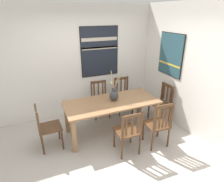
% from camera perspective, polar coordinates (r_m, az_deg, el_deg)
% --- Properties ---
extents(ground_plane, '(6.40, 6.40, 0.03)m').
position_cam_1_polar(ground_plane, '(3.85, 0.09, -17.78)').
color(ground_plane, '#B2A89E').
extents(wall_back, '(6.40, 0.12, 2.70)m').
position_cam_1_polar(wall_back, '(4.84, -8.72, 8.81)').
color(wall_back, silver).
rests_on(wall_back, ground_plane).
extents(wall_side, '(0.12, 6.40, 2.70)m').
position_cam_1_polar(wall_side, '(4.20, 24.20, 4.98)').
color(wall_side, silver).
rests_on(wall_side, ground_plane).
extents(dining_table, '(1.98, 0.88, 0.74)m').
position_cam_1_polar(dining_table, '(4.06, -0.10, -4.44)').
color(dining_table, '#8E6642').
rests_on(dining_table, ground_plane).
extents(centerpiece_vase, '(0.23, 0.20, 0.65)m').
position_cam_1_polar(centerpiece_vase, '(4.01, 0.57, -1.19)').
color(centerpiece_vase, '#333338').
rests_on(centerpiece_vase, dining_table).
extents(chair_0, '(0.44, 0.44, 0.92)m').
position_cam_1_polar(chair_0, '(4.98, 3.27, -1.17)').
color(chair_0, '#4C301C').
rests_on(chair_0, ground_plane).
extents(chair_1, '(0.45, 0.45, 0.96)m').
position_cam_1_polar(chair_1, '(3.80, 13.78, -9.48)').
color(chair_1, '#4C301C').
rests_on(chair_1, ground_plane).
extents(chair_2, '(0.44, 0.44, 0.91)m').
position_cam_1_polar(chair_2, '(4.73, 14.73, -3.30)').
color(chair_2, '#4C301C').
rests_on(chair_2, ground_plane).
extents(chair_3, '(0.45, 0.45, 0.89)m').
position_cam_1_polar(chair_3, '(4.80, -3.61, -2.26)').
color(chair_3, '#4C301C').
rests_on(chair_3, ground_plane).
extents(chair_4, '(0.43, 0.43, 0.90)m').
position_cam_1_polar(chair_4, '(3.87, -18.99, -10.11)').
color(chair_4, '#4C301C').
rests_on(chair_4, ground_plane).
extents(chair_5, '(0.43, 0.43, 0.89)m').
position_cam_1_polar(chair_5, '(3.55, 4.92, -11.99)').
color(chair_5, '#4C301C').
rests_on(chair_5, ground_plane).
extents(painting_on_back_wall, '(0.97, 0.05, 1.23)m').
position_cam_1_polar(painting_on_back_wall, '(4.85, -3.70, 11.70)').
color(painting_on_back_wall, black).
extents(painting_on_side_wall, '(0.05, 0.79, 0.97)m').
position_cam_1_polar(painting_on_side_wall, '(4.64, 17.23, 10.36)').
color(painting_on_side_wall, black).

